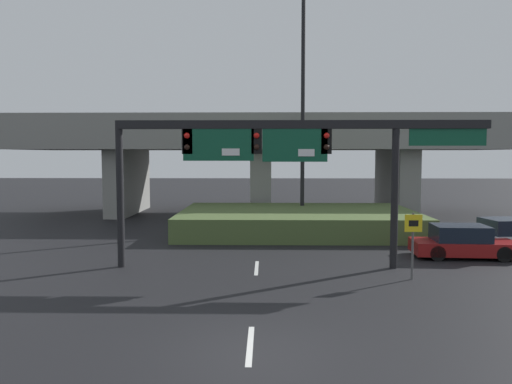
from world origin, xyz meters
The scene contains 8 objects.
ground_plane centered at (0.00, 0.00, 0.00)m, with size 160.00×160.00×0.00m, color black.
lane_markings centered at (0.00, 11.89, 0.00)m, with size 0.14×41.27×0.01m.
signal_gantry centered at (1.02, 8.08, 4.57)m, with size 14.12×0.44×5.64m.
speed_limit_sign centered at (5.46, 6.32, 1.52)m, with size 0.60×0.11×2.33m.
highway_light_pole_near centered at (2.57, 19.57, 9.06)m, with size 0.70×0.36×17.35m.
overpass_bridge centered at (0.00, 25.78, 4.71)m, with size 34.87×9.49×7.03m.
grass_embankment centered at (2.13, 17.07, 0.61)m, with size 12.99×8.51×1.22m.
parked_sedan_near_right centered at (8.68, 10.15, 0.64)m, with size 4.32×2.05×1.37m.
Camera 1 is at (0.36, -10.88, 4.36)m, focal length 35.00 mm.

